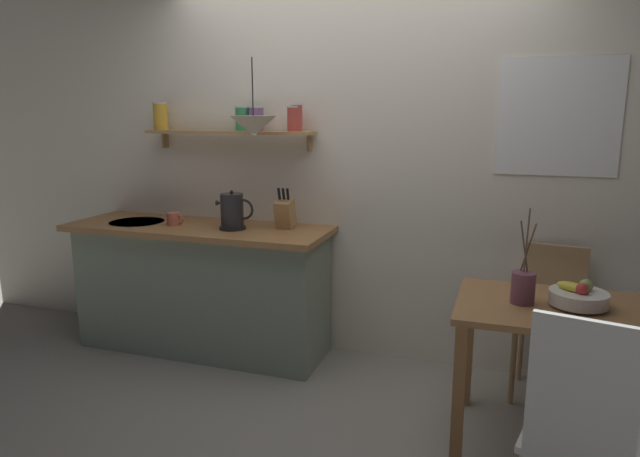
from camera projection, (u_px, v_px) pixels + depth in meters
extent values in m
plane|color=gray|center=(322.00, 390.00, 3.41)|extent=(14.00, 14.00, 0.00)
cube|color=silver|center=(383.00, 160.00, 3.68)|extent=(6.80, 0.10, 2.70)
cube|color=white|center=(558.00, 117.00, 3.24)|extent=(0.68, 0.01, 0.68)
cube|color=silver|center=(558.00, 117.00, 3.24)|extent=(0.62, 0.01, 0.62)
cube|color=gray|center=(202.00, 290.00, 3.93)|extent=(1.74, 0.52, 0.86)
cube|color=#9E6B3D|center=(198.00, 228.00, 3.82)|extent=(1.83, 0.63, 0.04)
cylinder|color=#B7BABF|center=(137.00, 222.00, 3.95)|extent=(0.38, 0.38, 0.01)
cube|color=tan|center=(229.00, 132.00, 3.82)|extent=(1.22, 0.18, 0.02)
cube|color=#99754C|center=(165.00, 139.00, 4.08)|extent=(0.02, 0.06, 0.12)
cube|color=#99754C|center=(310.00, 142.00, 3.73)|extent=(0.02, 0.06, 0.12)
cylinder|color=gold|center=(161.00, 117.00, 3.97)|extent=(0.10, 0.10, 0.18)
cylinder|color=silver|center=(160.00, 103.00, 3.95)|extent=(0.11, 0.11, 0.01)
cylinder|color=#388E56|center=(243.00, 119.00, 3.77)|extent=(0.10, 0.10, 0.15)
cylinder|color=silver|center=(242.00, 107.00, 3.75)|extent=(0.10, 0.10, 0.01)
cylinder|color=#7F5689|center=(256.00, 120.00, 3.73)|extent=(0.10, 0.10, 0.15)
cylinder|color=silver|center=(256.00, 107.00, 3.72)|extent=(0.10, 0.10, 0.01)
cylinder|color=#BC4238|center=(294.00, 120.00, 3.65)|extent=(0.09, 0.09, 0.15)
cylinder|color=silver|center=(294.00, 107.00, 3.63)|extent=(0.10, 0.10, 0.01)
cylinder|color=#BC4238|center=(297.00, 118.00, 3.64)|extent=(0.07, 0.07, 0.17)
cylinder|color=silver|center=(297.00, 104.00, 3.62)|extent=(0.08, 0.08, 0.01)
cube|color=#9E6B3D|center=(554.00, 309.00, 2.70)|extent=(0.91, 0.69, 0.03)
cube|color=#9E6B3D|center=(459.00, 395.00, 2.63)|extent=(0.06, 0.06, 0.71)
cube|color=#9E6B3D|center=(468.00, 346.00, 3.18)|extent=(0.06, 0.06, 0.71)
cube|color=#9E6B3D|center=(628.00, 366.00, 2.92)|extent=(0.06, 0.06, 0.71)
cube|color=silver|center=(582.00, 438.00, 2.11)|extent=(0.49, 0.50, 0.03)
cube|color=silver|center=(582.00, 393.00, 1.89)|extent=(0.35, 0.11, 0.52)
cylinder|color=silver|center=(538.00, 455.00, 2.40)|extent=(0.03, 0.03, 0.44)
cube|color=tan|center=(550.00, 324.00, 3.23)|extent=(0.44, 0.44, 0.03)
cube|color=tan|center=(556.00, 279.00, 3.35)|extent=(0.35, 0.08, 0.41)
cylinder|color=tan|center=(513.00, 367.00, 3.21)|extent=(0.03, 0.03, 0.45)
cylinder|color=tan|center=(576.00, 380.00, 3.06)|extent=(0.03, 0.03, 0.45)
cylinder|color=tan|center=(521.00, 346.00, 3.50)|extent=(0.03, 0.03, 0.45)
cylinder|color=tan|center=(579.00, 356.00, 3.35)|extent=(0.03, 0.03, 0.45)
cylinder|color=silver|center=(578.00, 305.00, 2.68)|extent=(0.12, 0.12, 0.01)
cylinder|color=silver|center=(578.00, 298.00, 2.67)|extent=(0.27, 0.27, 0.06)
ellipsoid|color=yellow|center=(572.00, 287.00, 2.67)|extent=(0.16, 0.13, 0.04)
sphere|color=red|center=(582.00, 289.00, 2.63)|extent=(0.06, 0.06, 0.06)
sphere|color=#8EA84C|center=(586.00, 286.00, 2.68)|extent=(0.07, 0.07, 0.07)
cylinder|color=brown|center=(523.00, 288.00, 2.72)|extent=(0.11, 0.11, 0.16)
cylinder|color=brown|center=(524.00, 246.00, 2.68)|extent=(0.05, 0.03, 0.25)
cylinder|color=brown|center=(527.00, 241.00, 2.67)|extent=(0.01, 0.03, 0.32)
cylinder|color=brown|center=(528.00, 247.00, 2.68)|extent=(0.06, 0.03, 0.24)
cylinder|color=black|center=(233.00, 228.00, 3.70)|extent=(0.17, 0.17, 0.02)
cylinder|color=#232326|center=(232.00, 210.00, 3.68)|extent=(0.15, 0.15, 0.22)
sphere|color=black|center=(231.00, 192.00, 3.65)|extent=(0.02, 0.02, 0.02)
cone|color=#232326|center=(219.00, 203.00, 3.70)|extent=(0.04, 0.04, 0.04)
torus|color=black|center=(244.00, 209.00, 3.65)|extent=(0.14, 0.02, 0.14)
cube|color=tan|center=(285.00, 214.00, 3.70)|extent=(0.11, 0.15, 0.20)
cylinder|color=black|center=(279.00, 194.00, 3.66)|extent=(0.02, 0.03, 0.08)
cylinder|color=black|center=(283.00, 194.00, 3.65)|extent=(0.02, 0.03, 0.08)
cylinder|color=black|center=(288.00, 194.00, 3.64)|extent=(0.02, 0.03, 0.08)
cylinder|color=#C6664C|center=(174.00, 219.00, 3.82)|extent=(0.09, 0.09, 0.09)
torus|color=#C6664C|center=(180.00, 219.00, 3.80)|extent=(0.06, 0.01, 0.06)
cylinder|color=black|center=(252.00, 87.00, 3.40)|extent=(0.01, 0.01, 0.35)
cone|color=beige|center=(253.00, 126.00, 3.45)|extent=(0.29, 0.29, 0.12)
sphere|color=white|center=(254.00, 133.00, 3.45)|extent=(0.04, 0.04, 0.04)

